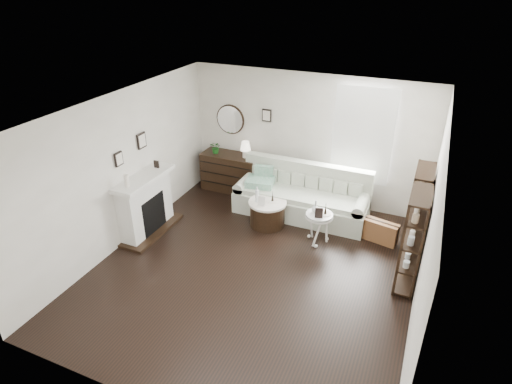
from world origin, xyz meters
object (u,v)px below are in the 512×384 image
at_px(dresser, 231,172).
at_px(pedestal_table, 319,216).
at_px(sofa, 302,198).
at_px(drum_table, 267,213).

xyz_separation_m(dresser, pedestal_table, (2.38, -1.27, 0.12)).
height_order(dresser, pedestal_table, dresser).
bearing_deg(sofa, pedestal_table, -56.00).
bearing_deg(dresser, drum_table, -39.16).
xyz_separation_m(sofa, drum_table, (-0.48, -0.68, -0.08)).
xyz_separation_m(dresser, drum_table, (1.31, -1.07, -0.17)).
relative_size(dresser, pedestal_table, 2.13).
relative_size(drum_table, pedestal_table, 1.23).
distance_m(dresser, pedestal_table, 2.70).
relative_size(sofa, dresser, 2.08).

